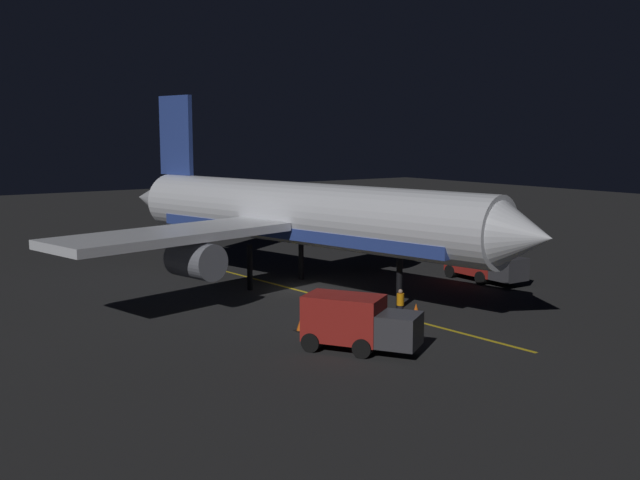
{
  "coord_description": "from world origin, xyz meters",
  "views": [
    {
      "loc": [
        26.19,
        38.94,
        10.05
      ],
      "look_at": [
        0.0,
        2.0,
        3.5
      ],
      "focal_mm": 41.17,
      "sensor_mm": 36.0,
      "label": 1
    }
  ],
  "objects_px": {
    "traffic_cone_under_wing": "(340,332)",
    "catering_truck": "(483,263)",
    "baggage_truck": "(355,324)",
    "traffic_cone_near_right": "(416,309)",
    "ground_crew_worker": "(400,305)",
    "airliner": "(295,216)",
    "traffic_cone_near_left": "(300,326)"
  },
  "relations": [
    {
      "from": "catering_truck",
      "to": "traffic_cone_near_right",
      "type": "distance_m",
      "value": 10.88
    },
    {
      "from": "traffic_cone_near_right",
      "to": "traffic_cone_under_wing",
      "type": "bearing_deg",
      "value": 12.89
    },
    {
      "from": "airliner",
      "to": "traffic_cone_near_right",
      "type": "xyz_separation_m",
      "value": [
        -1.83,
        9.6,
        -4.56
      ]
    },
    {
      "from": "traffic_cone_near_left",
      "to": "traffic_cone_near_right",
      "type": "height_order",
      "value": "same"
    },
    {
      "from": "ground_crew_worker",
      "to": "traffic_cone_under_wing",
      "type": "relative_size",
      "value": 3.16
    },
    {
      "from": "airliner",
      "to": "traffic_cone_near_right",
      "type": "relative_size",
      "value": 64.34
    },
    {
      "from": "baggage_truck",
      "to": "ground_crew_worker",
      "type": "xyz_separation_m",
      "value": [
        -5.43,
        -2.98,
        -0.41
      ]
    },
    {
      "from": "ground_crew_worker",
      "to": "traffic_cone_near_right",
      "type": "xyz_separation_m",
      "value": [
        -1.87,
        -0.76,
        -0.64
      ]
    },
    {
      "from": "airliner",
      "to": "traffic_cone_near_left",
      "type": "distance_m",
      "value": 11.54
    },
    {
      "from": "airliner",
      "to": "traffic_cone_under_wing",
      "type": "height_order",
      "value": "airliner"
    },
    {
      "from": "ground_crew_worker",
      "to": "traffic_cone_near_left",
      "type": "relative_size",
      "value": 3.16
    },
    {
      "from": "ground_crew_worker",
      "to": "airliner",
      "type": "bearing_deg",
      "value": -90.22
    },
    {
      "from": "catering_truck",
      "to": "traffic_cone_under_wing",
      "type": "xyz_separation_m",
      "value": [
        16.49,
        5.64,
        -0.97
      ]
    },
    {
      "from": "airliner",
      "to": "catering_truck",
      "type": "xyz_separation_m",
      "value": [
        -11.85,
        5.44,
        -3.59
      ]
    },
    {
      "from": "traffic_cone_under_wing",
      "to": "airliner",
      "type": "bearing_deg",
      "value": -112.75
    },
    {
      "from": "airliner",
      "to": "catering_truck",
      "type": "relative_size",
      "value": 5.85
    },
    {
      "from": "baggage_truck",
      "to": "traffic_cone_near_left",
      "type": "distance_m",
      "value": 4.5
    },
    {
      "from": "ground_crew_worker",
      "to": "traffic_cone_under_wing",
      "type": "xyz_separation_m",
      "value": [
        4.61,
        0.73,
        -0.64
      ]
    },
    {
      "from": "airliner",
      "to": "ground_crew_worker",
      "type": "distance_m",
      "value": 11.08
    },
    {
      "from": "airliner",
      "to": "catering_truck",
      "type": "bearing_deg",
      "value": 155.32
    },
    {
      "from": "traffic_cone_near_left",
      "to": "airliner",
      "type": "bearing_deg",
      "value": -122.33
    },
    {
      "from": "airliner",
      "to": "traffic_cone_under_wing",
      "type": "distance_m",
      "value": 12.86
    },
    {
      "from": "airliner",
      "to": "catering_truck",
      "type": "height_order",
      "value": "airliner"
    },
    {
      "from": "baggage_truck",
      "to": "traffic_cone_under_wing",
      "type": "distance_m",
      "value": 2.61
    },
    {
      "from": "traffic_cone_under_wing",
      "to": "catering_truck",
      "type": "bearing_deg",
      "value": -161.12
    },
    {
      "from": "baggage_truck",
      "to": "traffic_cone_near_right",
      "type": "height_order",
      "value": "baggage_truck"
    },
    {
      "from": "catering_truck",
      "to": "traffic_cone_under_wing",
      "type": "height_order",
      "value": "catering_truck"
    },
    {
      "from": "airliner",
      "to": "traffic_cone_near_left",
      "type": "height_order",
      "value": "airliner"
    },
    {
      "from": "traffic_cone_under_wing",
      "to": "baggage_truck",
      "type": "bearing_deg",
      "value": 69.96
    },
    {
      "from": "traffic_cone_near_right",
      "to": "ground_crew_worker",
      "type": "bearing_deg",
      "value": 22.04
    },
    {
      "from": "traffic_cone_near_left",
      "to": "traffic_cone_under_wing",
      "type": "distance_m",
      "value": 2.36
    },
    {
      "from": "airliner",
      "to": "traffic_cone_near_right",
      "type": "distance_m",
      "value": 10.79
    }
  ]
}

